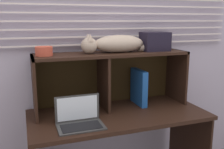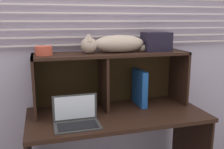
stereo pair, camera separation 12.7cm
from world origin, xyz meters
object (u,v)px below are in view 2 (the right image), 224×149
Objects in this scene: laptop at (77,119)px; binder_upright at (139,88)px; cat at (116,44)px; storage_box at (156,42)px; small_basket at (44,51)px; book_stack at (78,106)px.

binder_upright is (0.59, 0.29, 0.11)m from laptop.
laptop is 0.66m from binder_upright.
cat is 3.14× the size of storage_box.
laptop is at bearing -56.35° from small_basket.
binder_upright is 2.38× the size of small_basket.
small_basket is at bearing 180.00° from storage_box.
storage_box is at bearing 0.00° from binder_upright.
cat is 3.06× the size of book_stack.
storage_box reaches higher than laptop.
small_basket is 0.92m from storage_box.
binder_upright reaches higher than laptop.
cat is at bearing 180.00° from storage_box.
binder_upright is at bearing -0.00° from cat.
laptop is 1.05× the size of binder_upright.
laptop is 2.50× the size of small_basket.
book_stack is at bearing 0.00° from small_basket.
cat is at bearing -0.00° from book_stack.
cat is 2.22× the size of laptop.
binder_upright is at bearing 180.00° from storage_box.
book_stack is at bearing 180.00° from storage_box.
binder_upright is 0.85m from small_basket.
book_stack is (-0.32, 0.00, -0.50)m from cat.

